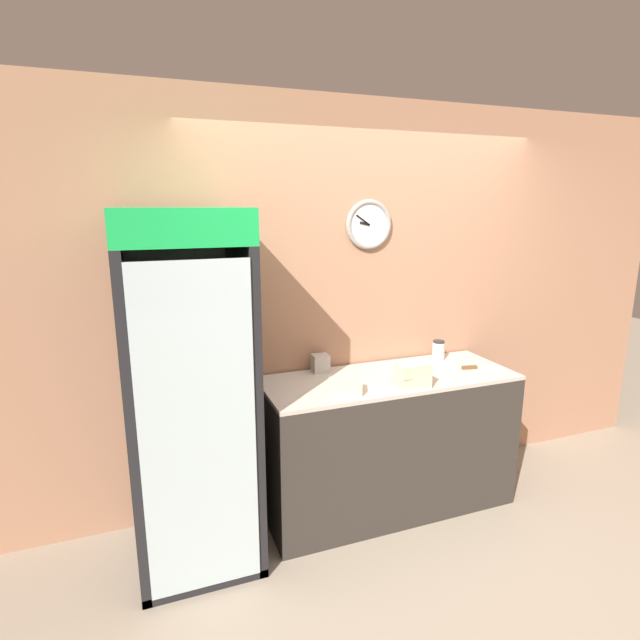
% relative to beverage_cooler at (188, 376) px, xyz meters
% --- Properties ---
extents(ground_plane, '(14.00, 14.00, 0.00)m').
position_rel_beverage_cooler_xyz_m(ground_plane, '(1.28, -0.86, -1.09)').
color(ground_plane, gray).
extents(wall_back, '(5.20, 0.09, 2.70)m').
position_rel_beverage_cooler_xyz_m(wall_back, '(1.28, 0.37, 0.26)').
color(wall_back, '#AD7A5B').
rests_on(wall_back, ground_plane).
extents(prep_counter, '(1.67, 0.63, 0.93)m').
position_rel_beverage_cooler_xyz_m(prep_counter, '(1.28, 0.00, -0.63)').
color(prep_counter, '#332D28').
rests_on(prep_counter, ground_plane).
extents(beverage_cooler, '(0.67, 0.73, 2.01)m').
position_rel_beverage_cooler_xyz_m(beverage_cooler, '(0.00, 0.00, 0.00)').
color(beverage_cooler, black).
rests_on(beverage_cooler, ground_plane).
extents(sandwich_stack_bottom, '(0.21, 0.13, 0.08)m').
position_rel_beverage_cooler_xyz_m(sandwich_stack_bottom, '(1.31, -0.22, -0.13)').
color(sandwich_stack_bottom, beige).
rests_on(sandwich_stack_bottom, prep_counter).
extents(sandwich_stack_middle, '(0.20, 0.12, 0.08)m').
position_rel_beverage_cooler_xyz_m(sandwich_stack_middle, '(1.31, -0.22, -0.05)').
color(sandwich_stack_middle, beige).
rests_on(sandwich_stack_middle, sandwich_stack_bottom).
extents(sandwich_flat_left, '(0.23, 0.19, 0.08)m').
position_rel_beverage_cooler_xyz_m(sandwich_flat_left, '(0.89, -0.16, -0.13)').
color(sandwich_flat_left, beige).
rests_on(sandwich_flat_left, prep_counter).
extents(sandwich_flat_right, '(0.23, 0.20, 0.07)m').
position_rel_beverage_cooler_xyz_m(sandwich_flat_right, '(1.41, -0.05, -0.13)').
color(sandwich_flat_right, tan).
rests_on(sandwich_flat_right, prep_counter).
extents(chefs_knife, '(0.30, 0.09, 0.02)m').
position_rel_beverage_cooler_xyz_m(chefs_knife, '(1.91, -0.07, -0.16)').
color(chefs_knife, silver).
rests_on(chefs_knife, prep_counter).
extents(condiment_jar, '(0.09, 0.09, 0.14)m').
position_rel_beverage_cooler_xyz_m(condiment_jar, '(1.78, 0.21, -0.09)').
color(condiment_jar, silver).
rests_on(condiment_jar, prep_counter).
extents(napkin_dispenser, '(0.11, 0.09, 0.12)m').
position_rel_beverage_cooler_xyz_m(napkin_dispenser, '(0.88, 0.25, -0.10)').
color(napkin_dispenser, '#B7B2AD').
rests_on(napkin_dispenser, prep_counter).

